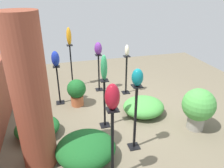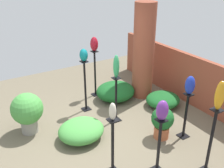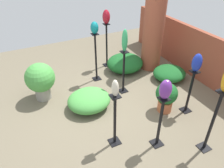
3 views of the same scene
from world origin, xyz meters
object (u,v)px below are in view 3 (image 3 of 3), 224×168
(pedestal_jade, at_px, (124,74))
(art_vase_ruby, at_px, (106,17))
(pedestal_cobalt, at_px, (189,94))
(potted_plant_mid_left, at_px, (166,96))
(potted_plant_back_center, at_px, (40,79))
(pedestal_amber, at_px, (212,125))
(art_vase_teal, at_px, (94,28))
(pedestal_ruby, at_px, (107,47))
(pedestal_violet, at_px, (160,125))
(brick_pillar, at_px, (154,26))
(art_vase_jade, at_px, (125,41))
(art_vase_violet, at_px, (166,89))
(art_vase_ivory, at_px, (115,88))
(pedestal_ivory, at_px, (115,123))
(art_vase_cobalt, at_px, (197,63))
(pedestal_teal, at_px, (96,60))

(pedestal_jade, xyz_separation_m, art_vase_ruby, (-1.35, 0.21, 0.93))
(pedestal_cobalt, xyz_separation_m, potted_plant_mid_left, (-0.21, -0.41, -0.06))
(potted_plant_back_center, bearing_deg, pedestal_cobalt, 55.63)
(pedestal_amber, relative_size, art_vase_teal, 4.23)
(pedestal_ruby, relative_size, art_vase_teal, 4.24)
(pedestal_violet, bearing_deg, pedestal_ruby, 171.63)
(brick_pillar, xyz_separation_m, art_vase_jade, (0.71, -1.26, 0.08))
(pedestal_amber, bearing_deg, art_vase_jade, -168.26)
(pedestal_amber, height_order, art_vase_violet, art_vase_violet)
(art_vase_jade, xyz_separation_m, potted_plant_mid_left, (1.02, 0.45, -0.92))
(art_vase_ivory, relative_size, potted_plant_back_center, 0.33)
(pedestal_ivory, relative_size, pedestal_violet, 1.02)
(art_vase_jade, bearing_deg, pedestal_ruby, 171.34)
(art_vase_cobalt, xyz_separation_m, potted_plant_mid_left, (-0.21, -0.41, -0.78))
(pedestal_ruby, relative_size, pedestal_amber, 1.00)
(pedestal_amber, bearing_deg, brick_pillar, 164.14)
(potted_plant_back_center, bearing_deg, art_vase_jade, 72.23)
(pedestal_teal, distance_m, pedestal_ivory, 2.20)
(pedestal_violet, bearing_deg, art_vase_ivory, -118.94)
(art_vase_cobalt, bearing_deg, pedestal_ivory, -86.52)
(pedestal_teal, distance_m, art_vase_ivory, 2.28)
(pedestal_cobalt, bearing_deg, pedestal_ruby, -165.87)
(pedestal_teal, xyz_separation_m, art_vase_ivory, (2.12, -0.55, 0.62))
(pedestal_ruby, relative_size, pedestal_violet, 1.19)
(potted_plant_back_center, bearing_deg, art_vase_cobalt, 55.63)
(pedestal_ruby, relative_size, potted_plant_back_center, 1.39)
(pedestal_violet, xyz_separation_m, art_vase_teal, (-2.49, -0.11, 0.92))
(art_vase_ruby, distance_m, art_vase_violet, 3.10)
(pedestal_violet, height_order, art_vase_teal, art_vase_teal)
(pedestal_cobalt, distance_m, art_vase_violet, 1.42)
(art_vase_violet, bearing_deg, pedestal_teal, -177.40)
(pedestal_ruby, height_order, art_vase_cobalt, art_vase_cobalt)
(art_vase_ivory, relative_size, art_vase_jade, 0.58)
(art_vase_jade, bearing_deg, art_vase_violet, -8.15)
(pedestal_amber, relative_size, pedestal_jade, 1.17)
(pedestal_cobalt, height_order, art_vase_teal, art_vase_teal)
(pedestal_ivory, bearing_deg, art_vase_ivory, 180.00)
(pedestal_teal, distance_m, art_vase_cobalt, 2.43)
(pedestal_amber, bearing_deg, pedestal_cobalt, 156.09)
(pedestal_ruby, distance_m, art_vase_ivory, 2.98)
(pedestal_ruby, relative_size, pedestal_cobalt, 1.26)
(pedestal_amber, bearing_deg, pedestal_ivory, -121.03)
(pedestal_jade, relative_size, art_vase_ivory, 3.57)
(pedestal_ivory, xyz_separation_m, pedestal_jade, (-1.34, 0.91, -0.00))
(pedestal_ruby, bearing_deg, art_vase_teal, -44.77)
(pedestal_teal, bearing_deg, pedestal_ruby, 135.23)
(pedestal_jade, bearing_deg, art_vase_cobalt, 34.85)
(pedestal_teal, height_order, art_vase_jade, art_vase_jade)
(pedestal_amber, bearing_deg, pedestal_jade, -168.26)
(art_vase_ivory, relative_size, potted_plant_mid_left, 0.44)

